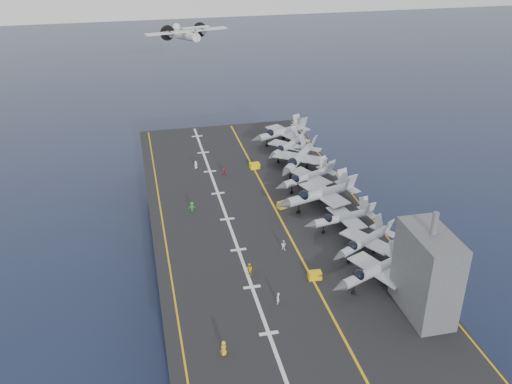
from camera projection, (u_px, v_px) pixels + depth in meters
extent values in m
plane|color=#142135|center=(261.00, 265.00, 104.35)|extent=(500.00, 500.00, 0.00)
cube|color=#56595E|center=(261.00, 242.00, 102.07)|extent=(36.00, 90.00, 10.00)
cube|color=black|center=(261.00, 216.00, 99.71)|extent=(38.00, 92.00, 0.40)
cube|color=gold|center=(278.00, 213.00, 100.20)|extent=(0.35, 90.00, 0.02)
cube|color=silver|center=(227.00, 219.00, 98.44)|extent=(0.50, 90.00, 0.02)
cube|color=gold|center=(163.00, 226.00, 96.28)|extent=(0.25, 90.00, 0.02)
cube|color=gold|center=(360.00, 204.00, 103.23)|extent=(0.25, 90.00, 0.02)
imported|color=gold|center=(224.00, 348.00, 68.52)|extent=(1.46, 1.43, 2.04)
imported|color=yellow|center=(250.00, 269.00, 83.38)|extent=(1.16, 1.34, 1.88)
imported|color=#1E9028|center=(192.00, 207.00, 100.35)|extent=(1.20, 0.84, 1.91)
imported|color=#A92433|center=(224.00, 171.00, 113.74)|extent=(1.35, 1.43, 1.99)
imported|color=white|center=(196.00, 165.00, 116.78)|extent=(1.16, 1.02, 1.61)
imported|color=silver|center=(278.00, 298.00, 77.37)|extent=(1.19, 1.27, 1.76)
imported|color=white|center=(283.00, 245.00, 89.41)|extent=(1.24, 1.21, 1.73)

